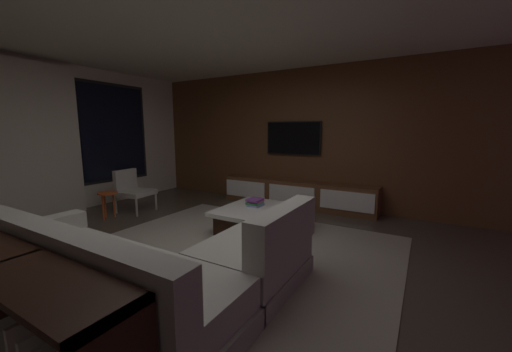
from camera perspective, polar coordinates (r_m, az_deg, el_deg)
The scene contains 13 objects.
floor at distance 3.58m, azimuth -8.77°, elevation -15.98°, with size 9.20×9.20×0.00m, color #473D33.
back_wall_with_window at distance 6.19m, azimuth -36.67°, elevation 5.71°, with size 6.60×0.30×2.70m.
media_wall at distance 5.94m, azimuth 9.93°, elevation 7.32°, with size 0.12×7.80×2.70m.
ceiling at distance 3.47m, azimuth -9.98°, elevation 29.05°, with size 8.20×8.20×0.00m, color beige.
area_rug at distance 3.78m, azimuth -4.11°, elevation -14.42°, with size 3.20×3.80×0.01m, color gray.
sectional_couch at distance 2.79m, azimuth -19.98°, elevation -17.31°, with size 1.98×2.50×0.82m.
coffee_table at distance 4.36m, azimuth 0.96°, elevation -8.60°, with size 1.16×1.16×0.36m.
book_stack_on_coffee_table at distance 4.46m, azimuth -0.17°, elevation -5.16°, with size 0.24×0.22×0.11m.
accent_chair_near_window at distance 5.89m, azimuth -23.13°, elevation -2.25°, with size 0.60×0.62×0.78m.
side_stool at distance 5.58m, azimuth -27.08°, elevation -3.72°, with size 0.32×0.32×0.46m.
media_console at distance 5.82m, azimuth 8.17°, elevation -3.56°, with size 0.46×3.10×0.52m.
mounted_tv at distance 5.93m, azimuth 7.28°, elevation 7.38°, with size 0.05×1.15×0.66m.
console_table_behind_couch at distance 2.45m, azimuth -39.92°, elevation -19.60°, with size 0.40×2.10×0.74m.
Camera 1 is at (-2.51, -2.07, 1.50)m, focal length 20.41 mm.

